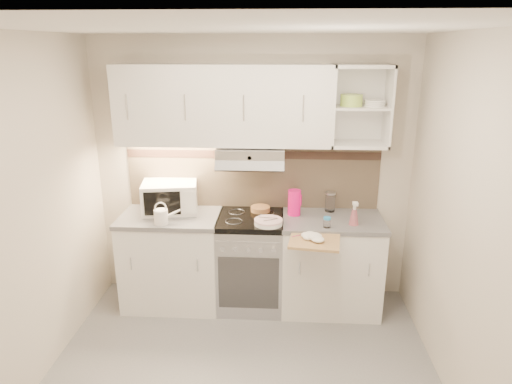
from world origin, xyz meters
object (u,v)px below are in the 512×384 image
(plate_stack, at_px, (268,222))
(cutting_board, at_px, (315,241))
(glass_jar, at_px, (330,202))
(electric_range, at_px, (251,261))
(pink_pitcher, at_px, (294,203))
(watering_can, at_px, (162,216))
(microwave, at_px, (170,197))
(spray_bottle, at_px, (354,215))

(plate_stack, xyz_separation_m, cutting_board, (0.39, -0.27, -0.05))
(glass_jar, bearing_deg, plate_stack, -146.89)
(cutting_board, bearing_deg, electric_range, 149.07)
(electric_range, height_order, pink_pitcher, pink_pitcher)
(watering_can, distance_m, cutting_board, 1.35)
(glass_jar, bearing_deg, electric_range, -164.90)
(microwave, bearing_deg, spray_bottle, -17.49)
(plate_stack, relative_size, glass_jar, 1.33)
(glass_jar, bearing_deg, spray_bottle, -62.12)
(pink_pitcher, distance_m, cutting_board, 0.57)
(microwave, relative_size, plate_stack, 2.19)
(microwave, bearing_deg, pink_pitcher, -10.57)
(electric_range, relative_size, watering_can, 3.80)
(pink_pitcher, height_order, cutting_board, pink_pitcher)
(pink_pitcher, height_order, glass_jar, pink_pitcher)
(watering_can, height_order, glass_jar, watering_can)
(microwave, distance_m, spray_bottle, 1.71)
(electric_range, relative_size, microwave, 1.63)
(glass_jar, xyz_separation_m, cutting_board, (-0.18, -0.64, -0.12))
(plate_stack, distance_m, glass_jar, 0.69)
(electric_range, relative_size, cutting_board, 2.21)
(glass_jar, distance_m, cutting_board, 0.68)
(electric_range, distance_m, cutting_board, 0.83)
(watering_can, xyz_separation_m, plate_stack, (0.94, 0.04, -0.05))
(spray_bottle, bearing_deg, cutting_board, -140.51)
(electric_range, bearing_deg, cutting_board, -38.38)
(cutting_board, bearing_deg, watering_can, 177.59)
(microwave, xyz_separation_m, pink_pitcher, (1.17, -0.03, -0.02))
(watering_can, height_order, plate_stack, watering_can)
(electric_range, height_order, plate_stack, plate_stack)
(watering_can, xyz_separation_m, spray_bottle, (1.68, 0.08, 0.02))
(plate_stack, bearing_deg, cutting_board, -34.77)
(watering_can, xyz_separation_m, pink_pitcher, (1.17, 0.30, 0.05))
(plate_stack, height_order, glass_jar, glass_jar)
(spray_bottle, bearing_deg, pink_pitcher, 155.88)
(watering_can, relative_size, glass_jar, 1.26)
(microwave, relative_size, pink_pitcher, 2.33)
(watering_can, distance_m, pink_pitcher, 1.21)
(watering_can, bearing_deg, pink_pitcher, -0.03)
(pink_pitcher, relative_size, glass_jar, 1.26)
(plate_stack, bearing_deg, spray_bottle, 3.00)
(plate_stack, height_order, pink_pitcher, pink_pitcher)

